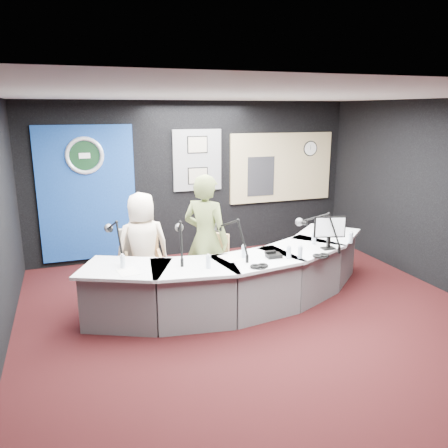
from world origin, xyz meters
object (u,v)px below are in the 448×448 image
object	(u,v)px
person_man	(143,246)
person_woman	(206,240)
broadcast_desk	(240,278)
armchair_left	(143,263)
armchair_right	(206,267)

from	to	relation	value
person_man	person_woman	distance (m)	0.92
broadcast_desk	person_woman	world-z (taller)	person_woman
armchair_left	person_man	size ratio (longest dim) A/B	0.68
person_woman	person_man	bearing A→B (deg)	16.39
armchair_left	person_man	bearing A→B (deg)	0.00
broadcast_desk	armchair_right	xyz separation A→B (m)	(-0.42, 0.22, 0.14)
broadcast_desk	person_woman	bearing A→B (deg)	152.74
broadcast_desk	armchair_right	distance (m)	0.50
armchair_left	armchair_right	xyz separation A→B (m)	(0.80, -0.44, -0.01)
broadcast_desk	person_woman	size ratio (longest dim) A/B	2.48
armchair_right	person_woman	distance (m)	0.39
broadcast_desk	armchair_left	world-z (taller)	armchair_left
armchair_right	person_woman	size ratio (longest dim) A/B	0.57
armchair_right	person_man	world-z (taller)	person_man
person_woman	broadcast_desk	bearing A→B (deg)	-161.98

